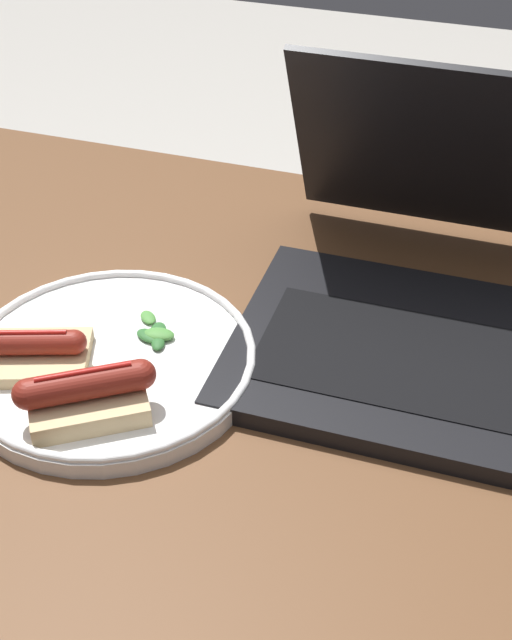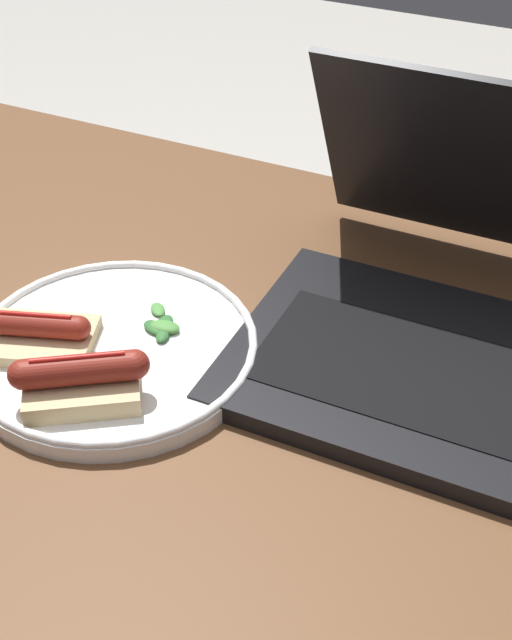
# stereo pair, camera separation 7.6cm
# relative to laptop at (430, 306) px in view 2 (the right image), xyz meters

# --- Properties ---
(desk) EXTENTS (1.48, 0.75, 0.71)m
(desk) POSITION_rel_laptop_xyz_m (-0.02, -0.12, -0.11)
(desk) COLOR brown
(desk) RESTS_ON ground_plane
(laptop) EXTENTS (0.31, 0.36, 0.23)m
(laptop) POSITION_rel_laptop_xyz_m (0.00, 0.00, 0.00)
(laptop) COLOR black
(laptop) RESTS_ON desk
(plate) EXTENTS (0.26, 0.26, 0.02)m
(plate) POSITION_rel_laptop_xyz_m (-0.25, -0.14, -0.03)
(plate) COLOR white
(plate) RESTS_ON desk
(sausage_toast_left) EXTENTS (0.11, 0.10, 0.04)m
(sausage_toast_left) POSITION_rel_laptop_xyz_m (-0.31, -0.17, -0.01)
(sausage_toast_left) COLOR #D6B784
(sausage_toast_left) RESTS_ON plate
(sausage_toast_middle) EXTENTS (0.11, 0.10, 0.05)m
(sausage_toast_middle) POSITION_rel_laptop_xyz_m (-0.24, -0.21, -0.01)
(sausage_toast_middle) COLOR #D6B784
(sausage_toast_middle) RESTS_ON plate
(salad_pile) EXTENTS (0.05, 0.06, 0.01)m
(salad_pile) POSITION_rel_laptop_xyz_m (-0.22, -0.10, -0.02)
(salad_pile) COLOR #4C8E3D
(salad_pile) RESTS_ON plate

